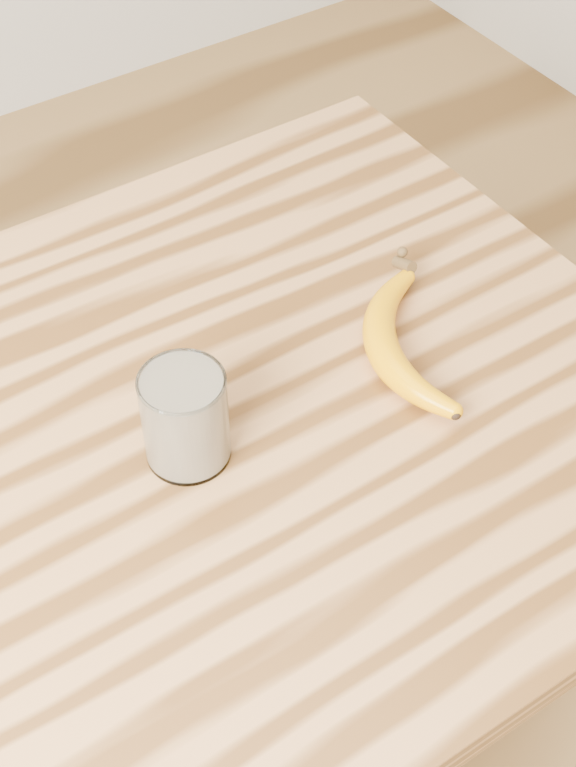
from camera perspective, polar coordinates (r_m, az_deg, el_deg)
room at (r=0.75m, az=-14.66°, el=16.48°), size 4.04×4.04×2.70m
table at (r=1.15m, az=-9.19°, el=-8.99°), size 1.20×0.80×0.90m
smoothie_glass at (r=1.01m, az=-5.52°, el=-1.81°), size 0.08×0.08×0.10m
banana at (r=1.13m, az=4.97°, el=2.03°), size 0.22×0.32×0.04m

